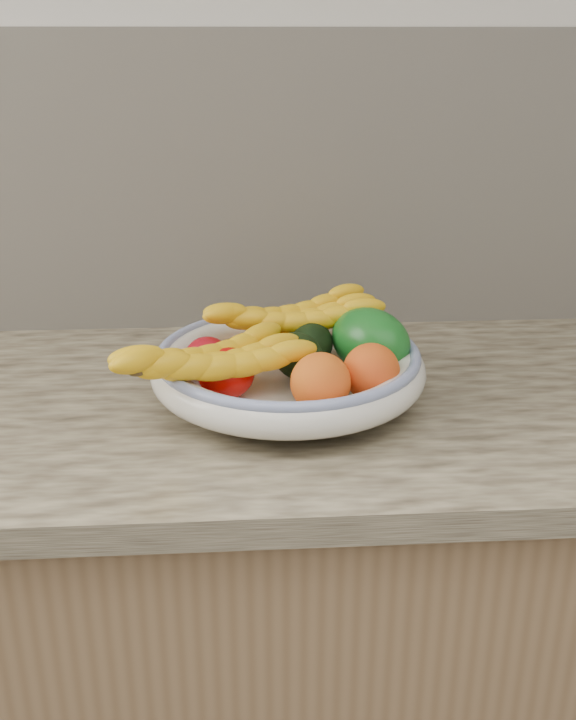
# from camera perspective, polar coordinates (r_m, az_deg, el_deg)

# --- Properties ---
(kitchen_counter) EXTENTS (2.44, 0.66, 1.40)m
(kitchen_counter) POSITION_cam_1_polar(r_m,az_deg,el_deg) (1.42, -0.07, -18.50)
(kitchen_counter) COLOR brown
(kitchen_counter) RESTS_ON ground
(fruit_bowl) EXTENTS (0.39, 0.39, 0.08)m
(fruit_bowl) POSITION_cam_1_polar(r_m,az_deg,el_deg) (1.14, 0.00, -0.53)
(fruit_bowl) COLOR silver
(fruit_bowl) RESTS_ON kitchen_counter
(clementine_back_left) EXTENTS (0.06, 0.06, 0.04)m
(clementine_back_left) POSITION_cam_1_polar(r_m,az_deg,el_deg) (1.21, -2.26, 1.11)
(clementine_back_left) COLOR orange
(clementine_back_left) RESTS_ON fruit_bowl
(clementine_back_right) EXTENTS (0.07, 0.07, 0.05)m
(clementine_back_right) POSITION_cam_1_polar(r_m,az_deg,el_deg) (1.22, 0.56, 1.30)
(clementine_back_right) COLOR #FF5405
(clementine_back_right) RESTS_ON fruit_bowl
(clementine_back_mid) EXTENTS (0.07, 0.07, 0.05)m
(clementine_back_mid) POSITION_cam_1_polar(r_m,az_deg,el_deg) (1.21, 0.29, 1.09)
(clementine_back_mid) COLOR #F85305
(clementine_back_mid) RESTS_ON fruit_bowl
(clementine_extra) EXTENTS (0.05, 0.05, 0.05)m
(clementine_extra) POSITION_cam_1_polar(r_m,az_deg,el_deg) (1.22, -0.20, 1.35)
(clementine_extra) COLOR #F26005
(clementine_extra) RESTS_ON fruit_bowl
(tomato_left) EXTENTS (0.08, 0.08, 0.06)m
(tomato_left) POSITION_cam_1_polar(r_m,az_deg,el_deg) (1.15, -5.76, 0.21)
(tomato_left) COLOR #9F0A15
(tomato_left) RESTS_ON fruit_bowl
(tomato_near_left) EXTENTS (0.09, 0.09, 0.07)m
(tomato_near_left) POSITION_cam_1_polar(r_m,az_deg,el_deg) (1.09, -4.44, -0.92)
(tomato_near_left) COLOR #C50805
(tomato_near_left) RESTS_ON fruit_bowl
(avocado_center) EXTENTS (0.10, 0.11, 0.07)m
(avocado_center) POSITION_cam_1_polar(r_m,az_deg,el_deg) (1.14, 0.74, 0.28)
(avocado_center) COLOR black
(avocado_center) RESTS_ON fruit_bowl
(avocado_right) EXTENTS (0.08, 0.10, 0.06)m
(avocado_right) POSITION_cam_1_polar(r_m,az_deg,el_deg) (1.18, 1.67, 1.11)
(avocado_right) COLOR black
(avocado_right) RESTS_ON fruit_bowl
(green_mango) EXTENTS (0.17, 0.17, 0.12)m
(green_mango) POSITION_cam_1_polar(r_m,az_deg,el_deg) (1.17, 5.87, 1.36)
(green_mango) COLOR #105817
(green_mango) RESTS_ON fruit_bowl
(peach_front) EXTENTS (0.10, 0.10, 0.08)m
(peach_front) POSITION_cam_1_polar(r_m,az_deg,el_deg) (1.05, 2.33, -1.61)
(peach_front) COLOR orange
(peach_front) RESTS_ON fruit_bowl
(peach_right) EXTENTS (0.09, 0.09, 0.08)m
(peach_right) POSITION_cam_1_polar(r_m,az_deg,el_deg) (1.08, 5.93, -0.82)
(peach_right) COLOR orange
(peach_right) RESTS_ON fruit_bowl
(banana_bunch_back) EXTENTS (0.30, 0.17, 0.08)m
(banana_bunch_back) POSITION_cam_1_polar(r_m,az_deg,el_deg) (1.21, 0.27, 2.77)
(banana_bunch_back) COLOR yellow
(banana_bunch_back) RESTS_ON fruit_bowl
(banana_bunch_front) EXTENTS (0.31, 0.24, 0.08)m
(banana_bunch_front) POSITION_cam_1_polar(r_m,az_deg,el_deg) (1.06, -5.48, -0.41)
(banana_bunch_front) COLOR yellow
(banana_bunch_front) RESTS_ON fruit_bowl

